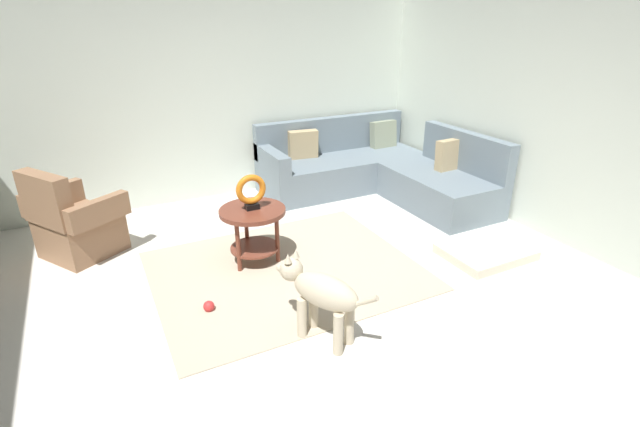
{
  "coord_description": "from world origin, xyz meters",
  "views": [
    {
      "loc": [
        -1.24,
        -2.7,
        2.15
      ],
      "look_at": [
        0.45,
        0.6,
        0.55
      ],
      "focal_mm": 25.93,
      "sensor_mm": 36.0,
      "label": 1
    }
  ],
  "objects_px": {
    "torus_sculpture": "(251,191)",
    "dog_toy_ball": "(209,306)",
    "dog_bed_mat": "(486,252)",
    "dog": "(320,293)",
    "side_table": "(253,221)",
    "armchair": "(74,224)",
    "sectional_couch": "(377,171)"
  },
  "relations": [
    {
      "from": "torus_sculpture",
      "to": "dog_toy_ball",
      "type": "height_order",
      "value": "torus_sculpture"
    },
    {
      "from": "side_table",
      "to": "dog",
      "type": "bearing_deg",
      "value": -88.17
    },
    {
      "from": "sectional_couch",
      "to": "side_table",
      "type": "bearing_deg",
      "value": -153.2
    },
    {
      "from": "torus_sculpture",
      "to": "armchair",
      "type": "bearing_deg",
      "value": 148.12
    },
    {
      "from": "armchair",
      "to": "dog_toy_ball",
      "type": "relative_size",
      "value": 11.32
    },
    {
      "from": "armchair",
      "to": "torus_sculpture",
      "type": "distance_m",
      "value": 1.77
    },
    {
      "from": "torus_sculpture",
      "to": "dog",
      "type": "height_order",
      "value": "torus_sculpture"
    },
    {
      "from": "armchair",
      "to": "dog_bed_mat",
      "type": "xyz_separation_m",
      "value": [
        3.48,
        -1.82,
        -0.28
      ]
    },
    {
      "from": "sectional_couch",
      "to": "armchair",
      "type": "xyz_separation_m",
      "value": [
        -3.5,
        -0.11,
        0.03
      ]
    },
    {
      "from": "dog_bed_mat",
      "to": "dog_toy_ball",
      "type": "bearing_deg",
      "value": 172.95
    },
    {
      "from": "dog_bed_mat",
      "to": "dog",
      "type": "distance_m",
      "value": 2.04
    },
    {
      "from": "dog_bed_mat",
      "to": "dog",
      "type": "height_order",
      "value": "dog"
    },
    {
      "from": "side_table",
      "to": "dog",
      "type": "height_order",
      "value": "dog"
    },
    {
      "from": "torus_sculpture",
      "to": "dog_toy_ball",
      "type": "bearing_deg",
      "value": -135.4
    },
    {
      "from": "side_table",
      "to": "dog",
      "type": "xyz_separation_m",
      "value": [
        0.04,
        -1.27,
        -0.04
      ]
    },
    {
      "from": "torus_sculpture",
      "to": "dog_toy_ball",
      "type": "relative_size",
      "value": 3.7
    },
    {
      "from": "armchair",
      "to": "torus_sculpture",
      "type": "xyz_separation_m",
      "value": [
        1.47,
        -0.91,
        0.39
      ]
    },
    {
      "from": "armchair",
      "to": "dog",
      "type": "xyz_separation_m",
      "value": [
        1.51,
        -2.18,
        0.05
      ]
    },
    {
      "from": "armchair",
      "to": "torus_sculpture",
      "type": "relative_size",
      "value": 3.06
    },
    {
      "from": "armchair",
      "to": "dog_toy_ball",
      "type": "height_order",
      "value": "armchair"
    },
    {
      "from": "sectional_couch",
      "to": "dog_bed_mat",
      "type": "bearing_deg",
      "value": -90.36
    },
    {
      "from": "sectional_couch",
      "to": "dog_toy_ball",
      "type": "xyz_separation_m",
      "value": [
        -2.62,
        -1.61,
        -0.25
      ]
    },
    {
      "from": "sectional_couch",
      "to": "dog_bed_mat",
      "type": "relative_size",
      "value": 2.81
    },
    {
      "from": "armchair",
      "to": "side_table",
      "type": "distance_m",
      "value": 1.73
    },
    {
      "from": "sectional_couch",
      "to": "torus_sculpture",
      "type": "xyz_separation_m",
      "value": [
        -2.03,
        -1.03,
        0.42
      ]
    },
    {
      "from": "side_table",
      "to": "dog_toy_ball",
      "type": "bearing_deg",
      "value": -135.4
    },
    {
      "from": "dog_bed_mat",
      "to": "armchair",
      "type": "bearing_deg",
      "value": 152.39
    },
    {
      "from": "side_table",
      "to": "torus_sculpture",
      "type": "height_order",
      "value": "torus_sculpture"
    },
    {
      "from": "armchair",
      "to": "side_table",
      "type": "bearing_deg",
      "value": 25.43
    },
    {
      "from": "armchair",
      "to": "side_table",
      "type": "xyz_separation_m",
      "value": [
        1.47,
        -0.91,
        0.09
      ]
    },
    {
      "from": "side_table",
      "to": "dog_toy_ball",
      "type": "height_order",
      "value": "side_table"
    },
    {
      "from": "torus_sculpture",
      "to": "dog_bed_mat",
      "type": "xyz_separation_m",
      "value": [
        2.02,
        -0.91,
        -0.67
      ]
    }
  ]
}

